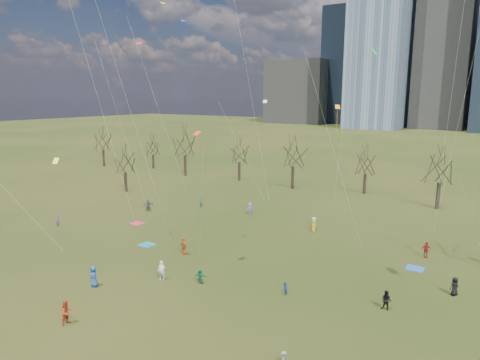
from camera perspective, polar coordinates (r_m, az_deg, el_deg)
The scene contains 23 objects.
ground at distance 41.31m, azimuth -9.32°, elevation -12.35°, with size 500.00×500.00×0.00m, color black.
downtown_skyline at distance 241.11m, azimuth 27.18°, elevation 15.47°, with size 212.50×78.00×118.00m.
bare_tree_row at distance 70.70m, azimuth 11.16°, elevation 2.67°, with size 113.04×29.80×9.50m.
blanket_teal at distance 49.42m, azimuth -12.31°, elevation -8.42°, with size 1.60×1.50×0.03m, color #17738B.
blanket_navy at distance 45.37m, azimuth 22.28°, elevation -10.85°, with size 1.60×1.50×0.03m, color #2453A9.
blanket_crimson at distance 57.57m, azimuth -13.57°, elevation -5.63°, with size 1.60×1.50×0.03m, color #C62746.
person_0 at distance 40.21m, azimuth -18.93°, elevation -12.06°, with size 0.92×0.60×1.89m, color #214B92.
person_1 at distance 40.09m, azimuth -10.41°, elevation -11.77°, with size 0.65×0.42×1.77m, color white.
person_2 at distance 34.91m, azimuth -22.09°, elevation -16.03°, with size 0.90×0.70×1.86m, color #AD3518.
person_3 at distance 28.70m, azimuth 5.87°, elevation -22.59°, with size 0.64×0.37×0.99m, color slate.
person_4 at distance 45.53m, azimuth -7.51°, elevation -8.77°, with size 1.07×0.45×1.83m, color orange.
person_5 at distance 38.93m, azimuth -5.30°, elevation -12.68°, with size 1.26×0.40×1.36m, color #19744E.
person_6 at distance 40.80m, azimuth 26.70°, elevation -12.56°, with size 0.78×0.51×1.60m, color black.
person_7 at distance 59.15m, azimuth -23.18°, elevation -5.08°, with size 0.52×0.34×1.43m, color #754387.
person_8 at distance 37.08m, azimuth 5.98°, elevation -14.16°, with size 0.55×0.43×1.14m, color #263BA5.
person_9 at distance 54.09m, azimuth 9.82°, elevation -5.71°, with size 1.03×0.59×1.59m, color silver.
person_10 at distance 48.44m, azimuth 23.55°, elevation -8.51°, with size 0.98×0.41×1.67m, color #A8181E.
person_11 at distance 62.91m, azimuth -12.14°, elevation -3.28°, with size 1.69×0.54×1.82m, color #5A5A5F.
person_12 at distance 53.12m, azimuth 9.81°, elevation -6.08°, with size 0.73×0.48×1.50m, color gold.
person_13 at distance 64.01m, azimuth -5.18°, elevation -2.96°, with size 0.55×0.36×1.51m, color #197062.
person_14 at distance 36.23m, azimuth 18.93°, elevation -14.97°, with size 0.78×0.61×1.61m, color black.
person_15 at distance 59.71m, azimuth 1.34°, elevation -3.85°, with size 1.11×0.64×1.73m, color #8C4C99.
kites_airborne at distance 47.00m, azimuth 5.73°, elevation 8.39°, with size 49.68×38.17×33.41m.
Camera 1 is at (25.81, -27.74, 16.47)m, focal length 32.00 mm.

